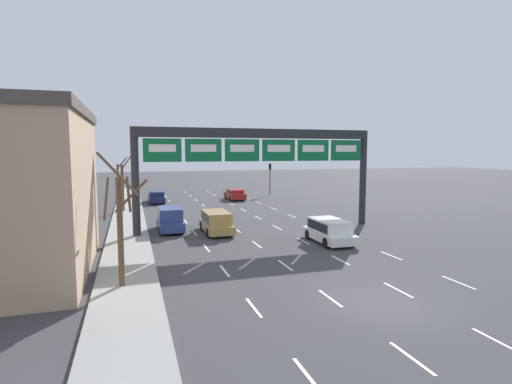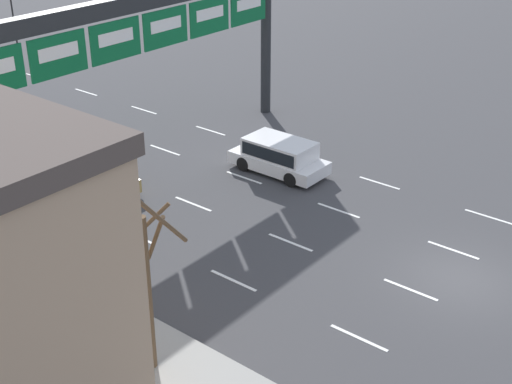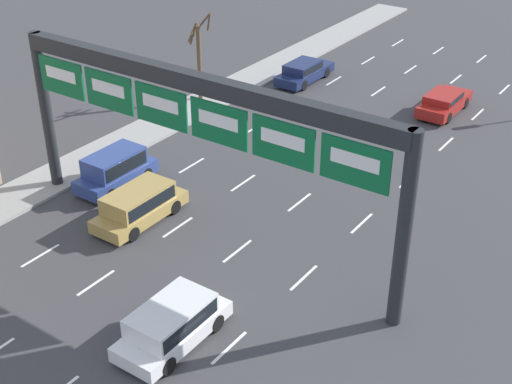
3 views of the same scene
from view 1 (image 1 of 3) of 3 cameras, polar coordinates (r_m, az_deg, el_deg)
ground_plane at (r=17.30m, az=17.16°, el=-14.86°), size 220.00×220.00×0.00m
sidewalk_left at (r=14.53m, az=-18.09°, el=-18.68°), size 2.80×110.00×0.15m
lane_dashes at (r=28.97m, az=1.75°, el=-6.19°), size 10.02×67.00×0.01m
sign_gantry at (r=30.26m, az=0.51°, el=5.89°), size 18.64×0.70×7.73m
car_navy at (r=48.36m, az=-14.06°, el=-0.64°), size 1.83×4.88×1.38m
suv_blue at (r=31.00m, az=-12.19°, el=-3.66°), size 1.82×4.22×1.80m
car_red at (r=50.18m, az=-3.03°, el=-0.29°), size 1.88×4.61×1.29m
suv_gold at (r=29.76m, az=-5.70°, el=-4.14°), size 1.90×4.62×1.61m
suv_white at (r=27.00m, az=10.42°, el=-5.29°), size 1.99×4.45×1.55m
traffic_light_near_gantry at (r=55.73m, az=2.02°, el=2.83°), size 0.30×0.35×4.36m
tree_bare_closest at (r=18.32m, az=-18.79°, el=-3.94°), size 2.07×2.11×5.88m
tree_bare_second at (r=41.69m, az=-18.55°, el=1.22°), size 1.62×1.52×5.54m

